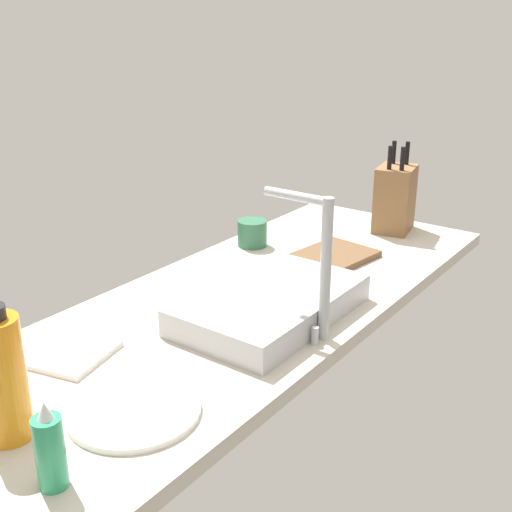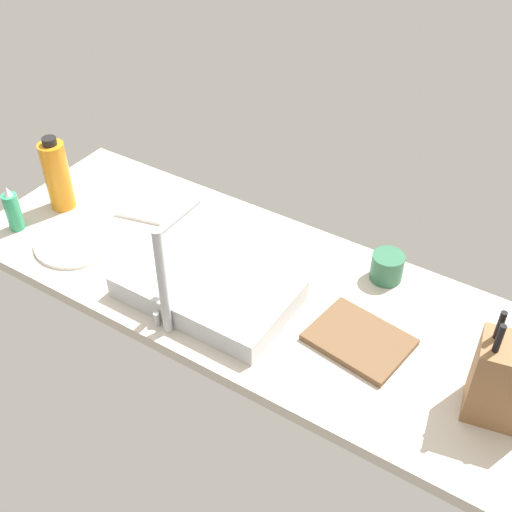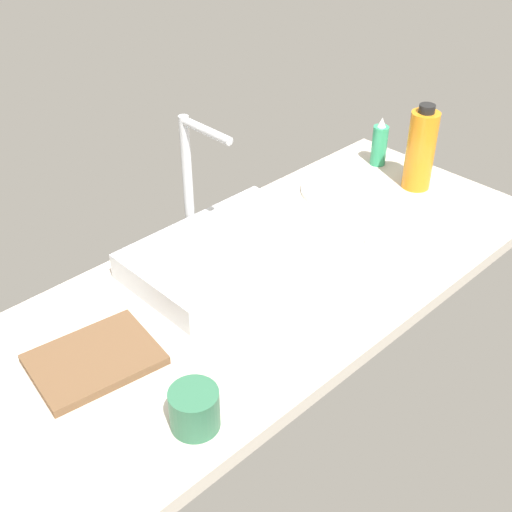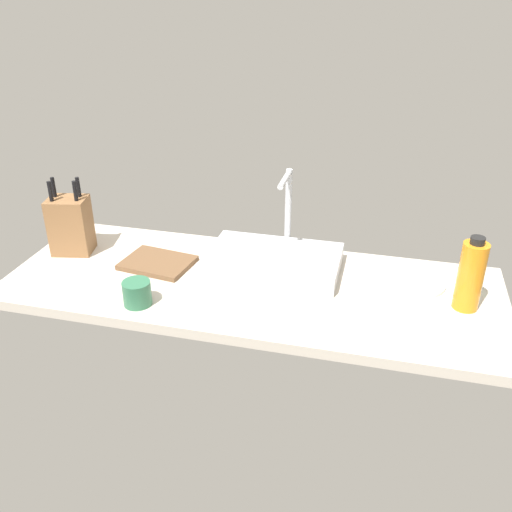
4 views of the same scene
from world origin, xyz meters
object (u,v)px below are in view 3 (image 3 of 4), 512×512
(dinner_plate, at_px, (344,190))
(coffee_mug, at_px, (194,409))
(sink_basin, at_px, (226,252))
(cutting_board, at_px, (94,359))
(water_bottle, at_px, (421,150))
(dish_towel, at_px, (411,237))
(faucet, at_px, (192,170))
(soap_bottle, at_px, (379,144))

(dinner_plate, relative_size, coffee_mug, 2.70)
(sink_basin, relative_size, dinner_plate, 1.89)
(cutting_board, distance_m, coffee_mug, 0.26)
(sink_basin, bearing_deg, water_bottle, -8.50)
(dinner_plate, bearing_deg, dish_towel, -103.30)
(faucet, xyz_separation_m, dish_towel, (0.38, -0.38, -0.18))
(soap_bottle, distance_m, water_bottle, 0.17)
(cutting_board, bearing_deg, dinner_plate, 6.12)
(sink_basin, bearing_deg, soap_bottle, 5.54)
(soap_bottle, bearing_deg, faucet, 173.89)
(soap_bottle, bearing_deg, cutting_board, -172.93)
(sink_basin, distance_m, soap_bottle, 0.67)
(soap_bottle, relative_size, water_bottle, 0.61)
(dish_towel, bearing_deg, dinner_plate, 76.70)
(sink_basin, relative_size, faucet, 1.42)
(soap_bottle, xyz_separation_m, coffee_mug, (-1.03, -0.39, -0.02))
(sink_basin, height_order, coffee_mug, coffee_mug)
(sink_basin, xyz_separation_m, faucet, (0.02, 0.13, 0.16))
(faucet, xyz_separation_m, dinner_plate, (0.44, -0.11, -0.18))
(sink_basin, distance_m, water_bottle, 0.64)
(sink_basin, relative_size, cutting_board, 1.91)
(sink_basin, bearing_deg, faucet, 82.19)
(soap_bottle, height_order, dinner_plate, soap_bottle)
(faucet, distance_m, coffee_mug, 0.62)
(dinner_plate, bearing_deg, coffee_mug, -157.15)
(dish_towel, bearing_deg, faucet, 135.38)
(soap_bottle, bearing_deg, water_bottle, -102.06)
(cutting_board, xyz_separation_m, coffee_mug, (0.04, -0.26, 0.03))
(soap_bottle, bearing_deg, dish_towel, -130.99)
(cutting_board, relative_size, coffee_mug, 2.66)
(cutting_board, bearing_deg, soap_bottle, 7.07)
(cutting_board, distance_m, dish_towel, 0.83)
(faucet, relative_size, cutting_board, 1.34)
(soap_bottle, relative_size, dinner_plate, 0.61)
(sink_basin, height_order, dinner_plate, sink_basin)
(sink_basin, relative_size, dish_towel, 2.59)
(sink_basin, xyz_separation_m, cutting_board, (-0.41, -0.07, -0.02))
(faucet, bearing_deg, coffee_mug, -130.07)
(cutting_board, relative_size, dish_towel, 1.35)
(sink_basin, distance_m, coffee_mug, 0.49)
(sink_basin, height_order, dish_towel, sink_basin)
(dish_towel, bearing_deg, cutting_board, 167.93)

